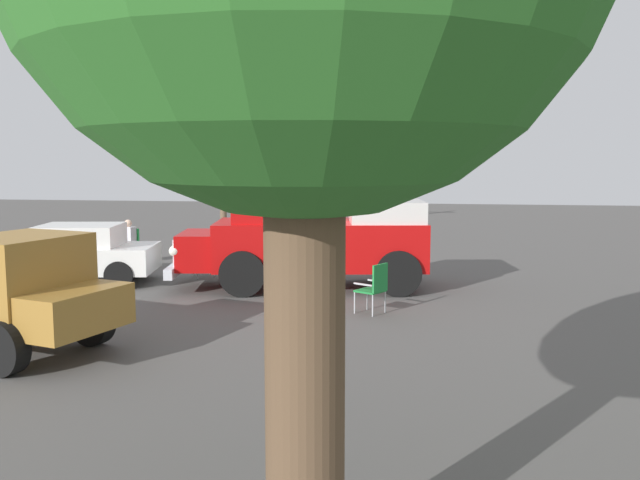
% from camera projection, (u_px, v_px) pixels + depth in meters
% --- Properties ---
extents(ground_plane, '(60.00, 60.00, 0.00)m').
position_uv_depth(ground_plane, '(320.00, 287.00, 16.44)').
color(ground_plane, '#514F4C').
extents(vintage_fire_truck, '(6.21, 3.15, 2.59)m').
position_uv_depth(vintage_fire_truck, '(310.00, 238.00, 16.26)').
color(vintage_fire_truck, black).
rests_on(vintage_fire_truck, ground).
extents(classic_hot_rod, '(4.61, 2.55, 1.46)m').
position_uv_depth(classic_hot_rod, '(67.00, 253.00, 16.90)').
color(classic_hot_rod, black).
rests_on(classic_hot_rod, ground).
extents(lawn_chair_near_truck, '(0.66, 0.66, 1.02)m').
position_uv_depth(lawn_chair_near_truck, '(130.00, 243.00, 20.14)').
color(lawn_chair_near_truck, '#B7BABF').
rests_on(lawn_chair_near_truck, ground).
extents(lawn_chair_by_car, '(0.68, 0.68, 1.02)m').
position_uv_depth(lawn_chair_by_car, '(208.00, 254.00, 17.88)').
color(lawn_chair_by_car, '#B7BABF').
rests_on(lawn_chair_by_car, ground).
extents(lawn_chair_spare, '(0.68, 0.67, 1.02)m').
position_uv_depth(lawn_chair_spare, '(375.00, 285.00, 13.60)').
color(lawn_chair_spare, '#B7BABF').
rests_on(lawn_chair_spare, ground).
extents(spectator_seated, '(0.57, 0.64, 1.29)m').
position_uv_depth(spectator_seated, '(127.00, 240.00, 20.02)').
color(spectator_seated, '#383842').
rests_on(spectator_seated, ground).
extents(spectator_standing, '(0.33, 0.65, 1.68)m').
position_uv_depth(spectator_standing, '(236.00, 229.00, 20.50)').
color(spectator_standing, '#2D334C').
rests_on(spectator_standing, ground).
extents(utility_pole, '(1.66, 0.61, 7.66)m').
position_uv_depth(utility_pole, '(222.00, 134.00, 26.27)').
color(utility_pole, brown).
rests_on(utility_pole, ground).
extents(traffic_cone, '(0.40, 0.40, 0.64)m').
position_uv_depth(traffic_cone, '(367.00, 256.00, 19.51)').
color(traffic_cone, orange).
rests_on(traffic_cone, ground).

